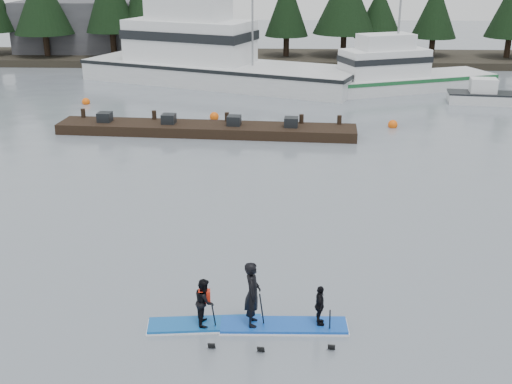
{
  "coord_description": "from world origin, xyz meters",
  "views": [
    {
      "loc": [
        0.89,
        -15.17,
        9.0
      ],
      "look_at": [
        0.0,
        6.0,
        1.1
      ],
      "focal_mm": 45.0,
      "sensor_mm": 36.0,
      "label": 1
    }
  ],
  "objects_px": {
    "fishing_boat_medium": "(398,82)",
    "paddleboard_solo": "(205,310)",
    "fishing_boat_large": "(212,71)",
    "floating_dock": "(206,129)",
    "paddleboard_duo": "(275,306)"
  },
  "relations": [
    {
      "from": "floating_dock",
      "to": "paddleboard_duo",
      "type": "bearing_deg",
      "value": -74.22
    },
    {
      "from": "fishing_boat_large",
      "to": "paddleboard_solo",
      "type": "xyz_separation_m",
      "value": [
        3.34,
        -33.01,
        -0.39
      ]
    },
    {
      "from": "fishing_boat_medium",
      "to": "paddleboard_solo",
      "type": "bearing_deg",
      "value": -128.92
    },
    {
      "from": "paddleboard_duo",
      "to": "fishing_boat_large",
      "type": "bearing_deg",
      "value": 97.21
    },
    {
      "from": "floating_dock",
      "to": "paddleboard_solo",
      "type": "height_order",
      "value": "paddleboard_solo"
    },
    {
      "from": "fishing_boat_medium",
      "to": "paddleboard_solo",
      "type": "height_order",
      "value": "fishing_boat_medium"
    },
    {
      "from": "fishing_boat_large",
      "to": "paddleboard_solo",
      "type": "bearing_deg",
      "value": -62.35
    },
    {
      "from": "fishing_boat_large",
      "to": "floating_dock",
      "type": "xyz_separation_m",
      "value": [
        1.21,
        -14.35,
        -0.61
      ]
    },
    {
      "from": "floating_dock",
      "to": "paddleboard_duo",
      "type": "distance_m",
      "value": 19.05
    },
    {
      "from": "fishing_boat_medium",
      "to": "paddleboard_duo",
      "type": "relative_size",
      "value": 4.13
    },
    {
      "from": "fishing_boat_large",
      "to": "paddleboard_solo",
      "type": "relative_size",
      "value": 7.1
    },
    {
      "from": "fishing_boat_large",
      "to": "fishing_boat_medium",
      "type": "height_order",
      "value": "fishing_boat_large"
    },
    {
      "from": "fishing_boat_large",
      "to": "floating_dock",
      "type": "bearing_deg",
      "value": -63.3
    },
    {
      "from": "fishing_boat_medium",
      "to": "paddleboard_duo",
      "type": "height_order",
      "value": "fishing_boat_medium"
    },
    {
      "from": "floating_dock",
      "to": "paddleboard_solo",
      "type": "bearing_deg",
      "value": -79.6
    }
  ]
}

